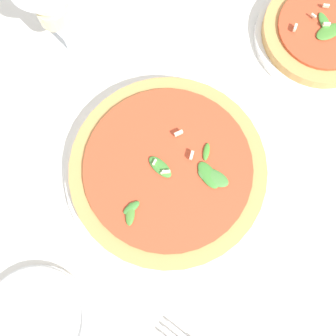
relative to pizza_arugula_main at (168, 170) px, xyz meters
name	(u,v)px	position (x,y,z in m)	size (l,w,h in m)	color
ground_plane	(180,169)	(-0.01, -0.01, -0.02)	(6.00, 6.00, 0.00)	silver
pizza_arugula_main	(168,170)	(0.00, 0.00, 0.00)	(0.31, 0.31, 0.05)	white
pizza_personal_side	(321,34)	(-0.13, -0.31, 0.00)	(0.21, 0.21, 0.05)	white
wine_glass	(51,6)	(0.24, -0.12, 0.10)	(0.09, 0.09, 0.16)	white
side_plate_white	(35,321)	(0.08, 0.27, -0.01)	(0.15, 0.15, 0.02)	white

